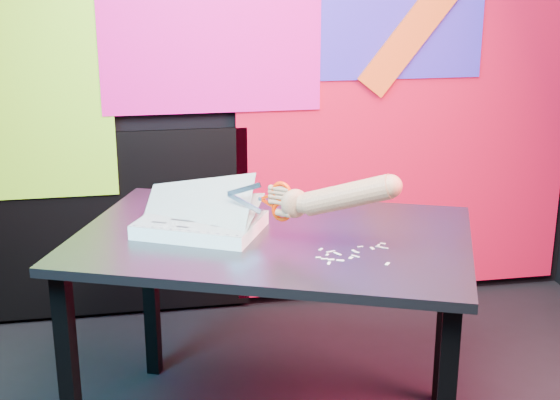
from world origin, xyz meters
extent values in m
cube|color=black|center=(0.00, 1.50, 1.35)|extent=(3.00, 0.01, 2.70)
cube|color=red|center=(0.65, 1.47, 0.85)|extent=(1.60, 0.02, 1.60)
cube|color=#E90F89|center=(-0.25, 1.45, 1.35)|extent=(0.95, 0.02, 0.80)
cube|color=#8BE923|center=(-1.05, 1.46, 1.10)|extent=(0.75, 0.02, 1.00)
cube|color=black|center=(-0.75, 1.47, 0.45)|extent=(1.30, 0.02, 0.85)
cube|color=black|center=(-0.82, 0.27, 0.36)|extent=(0.06, 0.06, 0.72)
cube|color=black|center=(-0.56, 0.93, 0.36)|extent=(0.06, 0.06, 0.72)
cube|color=black|center=(0.48, 0.52, 0.36)|extent=(0.06, 0.06, 0.72)
cube|color=#2D2F36|center=(-0.17, 0.40, 0.73)|extent=(1.46, 1.23, 0.03)
cube|color=white|center=(-0.39, 0.46, 0.77)|extent=(0.46, 0.41, 0.04)
cube|color=silver|center=(-0.39, 0.46, 0.80)|extent=(0.46, 0.41, 0.00)
cube|color=silver|center=(-0.39, 0.46, 0.80)|extent=(0.44, 0.40, 0.11)
cube|color=silver|center=(-0.40, 0.48, 0.82)|extent=(0.40, 0.37, 0.20)
cylinder|color=black|center=(-0.60, 0.43, 0.80)|extent=(0.01, 0.01, 0.00)
cylinder|color=black|center=(-0.57, 0.41, 0.80)|extent=(0.01, 0.01, 0.00)
cylinder|color=black|center=(-0.54, 0.40, 0.80)|extent=(0.01, 0.01, 0.00)
cylinder|color=black|center=(-0.52, 0.39, 0.80)|extent=(0.01, 0.01, 0.00)
cylinder|color=black|center=(-0.49, 0.37, 0.80)|extent=(0.01, 0.01, 0.00)
cylinder|color=black|center=(-0.46, 0.36, 0.80)|extent=(0.01, 0.01, 0.00)
cylinder|color=black|center=(-0.43, 0.34, 0.80)|extent=(0.01, 0.01, 0.00)
cylinder|color=black|center=(-0.41, 0.33, 0.80)|extent=(0.01, 0.01, 0.00)
cylinder|color=black|center=(-0.38, 0.32, 0.80)|extent=(0.01, 0.01, 0.00)
cylinder|color=black|center=(-0.35, 0.30, 0.80)|extent=(0.01, 0.01, 0.00)
cylinder|color=black|center=(-0.32, 0.29, 0.80)|extent=(0.01, 0.01, 0.00)
cylinder|color=black|center=(-0.30, 0.28, 0.80)|extent=(0.01, 0.01, 0.00)
cylinder|color=black|center=(-0.49, 0.65, 0.80)|extent=(0.01, 0.01, 0.00)
cylinder|color=black|center=(-0.46, 0.64, 0.80)|extent=(0.01, 0.01, 0.00)
cylinder|color=black|center=(-0.43, 0.63, 0.80)|extent=(0.01, 0.01, 0.00)
cylinder|color=black|center=(-0.40, 0.61, 0.80)|extent=(0.01, 0.01, 0.00)
cylinder|color=black|center=(-0.38, 0.60, 0.80)|extent=(0.01, 0.01, 0.00)
cylinder|color=black|center=(-0.35, 0.58, 0.80)|extent=(0.01, 0.01, 0.00)
cylinder|color=black|center=(-0.32, 0.57, 0.80)|extent=(0.01, 0.01, 0.00)
cylinder|color=black|center=(-0.29, 0.56, 0.80)|extent=(0.01, 0.01, 0.00)
cylinder|color=black|center=(-0.27, 0.54, 0.80)|extent=(0.01, 0.01, 0.00)
cylinder|color=black|center=(-0.24, 0.53, 0.80)|extent=(0.01, 0.01, 0.00)
cylinder|color=black|center=(-0.21, 0.52, 0.80)|extent=(0.01, 0.01, 0.00)
cylinder|color=black|center=(-0.18, 0.50, 0.80)|extent=(0.01, 0.01, 0.00)
cube|color=black|center=(-0.45, 0.55, 0.80)|extent=(0.07, 0.04, 0.00)
cube|color=black|center=(-0.36, 0.48, 0.80)|extent=(0.05, 0.03, 0.00)
cube|color=black|center=(-0.44, 0.45, 0.80)|extent=(0.08, 0.05, 0.00)
cube|color=black|center=(-0.35, 0.38, 0.80)|extent=(0.04, 0.03, 0.00)
cube|color=black|center=(-0.52, 0.44, 0.80)|extent=(0.05, 0.03, 0.00)
cube|color=black|center=(-0.31, 0.51, 0.80)|extent=(0.06, 0.04, 0.00)
cube|color=black|center=(-0.45, 0.38, 0.80)|extent=(0.04, 0.03, 0.00)
cube|color=silver|center=(-0.26, 0.40, 0.90)|extent=(0.10, 0.08, 0.06)
cube|color=silver|center=(-0.26, 0.40, 0.86)|extent=(0.10, 0.08, 0.06)
cylinder|color=silver|center=(-0.21, 0.36, 0.88)|extent=(0.02, 0.02, 0.01)
cube|color=red|center=(-0.19, 0.35, 0.87)|extent=(0.04, 0.03, 0.02)
cube|color=red|center=(-0.19, 0.35, 0.89)|extent=(0.04, 0.03, 0.02)
torus|color=red|center=(-0.15, 0.32, 0.91)|extent=(0.06, 0.05, 0.07)
torus|color=red|center=(-0.15, 0.32, 0.85)|extent=(0.06, 0.05, 0.07)
ellipsoid|color=#B0714A|center=(-0.12, 0.29, 0.88)|extent=(0.09, 0.05, 0.09)
cylinder|color=#B0714A|center=(-0.15, 0.32, 0.88)|extent=(0.06, 0.05, 0.02)
cylinder|color=#B0714A|center=(-0.15, 0.32, 0.89)|extent=(0.06, 0.05, 0.02)
cylinder|color=#B0714A|center=(-0.15, 0.32, 0.91)|extent=(0.06, 0.05, 0.02)
cylinder|color=#B0714A|center=(-0.15, 0.32, 0.92)|extent=(0.05, 0.04, 0.02)
cylinder|color=#B0714A|center=(-0.15, 0.30, 0.85)|extent=(0.05, 0.06, 0.03)
cylinder|color=#B0714A|center=(-0.08, 0.27, 0.89)|extent=(0.08, 0.08, 0.06)
cylinder|color=#B0714A|center=(0.02, 0.19, 0.93)|extent=(0.27, 0.23, 0.16)
sphere|color=#B0714A|center=(0.12, 0.12, 0.97)|extent=(0.07, 0.07, 0.07)
cube|color=silver|center=(0.04, 0.16, 0.75)|extent=(0.02, 0.02, 0.00)
cube|color=silver|center=(-0.02, 0.21, 0.75)|extent=(0.03, 0.01, 0.00)
cube|color=silver|center=(-0.01, 0.14, 0.75)|extent=(0.02, 0.02, 0.00)
cube|color=silver|center=(0.13, 0.24, 0.75)|extent=(0.02, 0.02, 0.00)
cube|color=silver|center=(0.11, 0.22, 0.75)|extent=(0.01, 0.02, 0.00)
cube|color=silver|center=(-0.05, 0.24, 0.75)|extent=(0.02, 0.02, 0.00)
cube|color=silver|center=(-0.01, 0.19, 0.75)|extent=(0.02, 0.03, 0.00)
cube|color=silver|center=(-0.05, 0.16, 0.75)|extent=(0.02, 0.01, 0.00)
cube|color=silver|center=(0.08, 0.24, 0.75)|extent=(0.02, 0.01, 0.00)
cube|color=silver|center=(0.02, 0.15, 0.75)|extent=(0.02, 0.02, 0.00)
cube|color=silver|center=(0.05, 0.21, 0.75)|extent=(0.01, 0.02, 0.00)
cube|color=silver|center=(0.14, 0.22, 0.75)|extent=(0.03, 0.02, 0.00)
cube|color=silver|center=(0.05, 0.19, 0.75)|extent=(0.01, 0.01, 0.00)
cube|color=silver|center=(-0.04, 0.15, 0.75)|extent=(0.02, 0.01, 0.00)
cube|color=silver|center=(-0.07, 0.17, 0.75)|extent=(0.02, 0.01, 0.00)
cube|color=silver|center=(0.15, 0.21, 0.75)|extent=(0.02, 0.01, 0.00)
cube|color=silver|center=(-0.04, 0.19, 0.75)|extent=(0.01, 0.01, 0.00)
cube|color=silver|center=(0.12, 0.09, 0.75)|extent=(0.02, 0.02, 0.00)
cube|color=silver|center=(-0.05, 0.12, 0.75)|extent=(0.01, 0.02, 0.00)
cube|color=silver|center=(0.15, 0.25, 0.75)|extent=(0.02, 0.01, 0.00)
camera|label=1|loc=(-0.56, -1.91, 1.59)|focal=50.00mm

